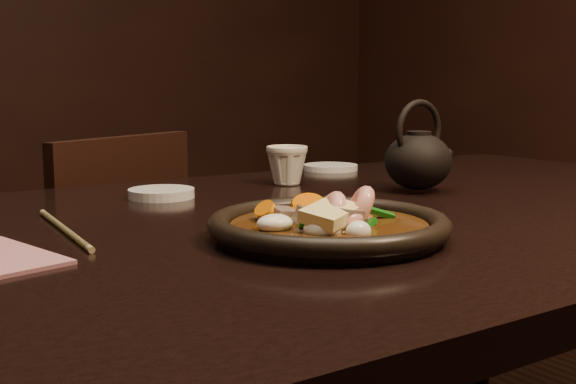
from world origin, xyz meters
TOP-DOWN VIEW (x-y plane):
  - table at (0.00, 0.00)m, footprint 1.60×0.90m
  - chair at (-0.16, 0.68)m, footprint 0.51×0.51m
  - plate at (-0.14, -0.14)m, footprint 0.28×0.28m
  - stirfry at (-0.15, -0.14)m, footprint 0.18×0.16m
  - soy_dish at (-0.18, 0.25)m, footprint 0.10×0.10m
  - saucer_right at (0.27, 0.39)m, footprint 0.11×0.11m
  - tea_cup at (0.07, 0.26)m, footprint 0.10×0.09m
  - chopsticks at (-0.39, 0.08)m, footprint 0.03×0.26m
  - teapot at (0.20, 0.07)m, footprint 0.14×0.11m

SIDE VIEW (x-z plane):
  - chair at x=-0.16m, z-range 0.04..0.86m
  - table at x=0.00m, z-range 0.30..1.05m
  - chopsticks at x=-0.39m, z-range 0.75..0.76m
  - saucer_right at x=0.27m, z-range 0.75..0.76m
  - soy_dish at x=-0.18m, z-range 0.75..0.76m
  - plate at x=-0.14m, z-range 0.75..0.78m
  - stirfry at x=-0.15m, z-range 0.74..0.80m
  - tea_cup at x=0.07m, z-range 0.75..0.82m
  - teapot at x=0.20m, z-range 0.73..0.88m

